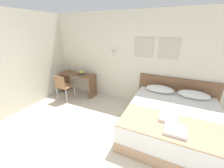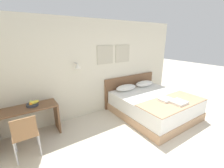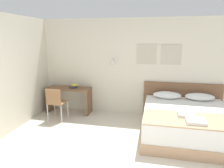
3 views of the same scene
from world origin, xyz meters
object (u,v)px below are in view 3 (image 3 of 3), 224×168
Objects in this scene: pillow_right at (200,97)px; desk at (69,95)px; folded_towel_mid_bed at (196,121)px; throw_blanket at (192,120)px; headboard at (181,100)px; bed at (186,123)px; folded_towel_near_foot at (186,115)px; desk_chair at (56,101)px; pillow_left at (167,95)px; fruit_bowl at (74,86)px.

pillow_right is 0.57× the size of desk.
throw_blanket is at bearing 103.42° from folded_towel_mid_bed.
headboard is 1.10× the size of throw_blanket.
bed is at bearing -14.21° from desk.
folded_towel_near_foot is 0.37× the size of desk_chair.
pillow_right is (0.40, 0.78, 0.39)m from bed.
folded_towel_near_foot is at bearing -22.18° from desk.
throw_blanket is 3.30m from desk_chair.
pillow_left reaches higher than folded_towel_near_foot.
bed is 6.36× the size of folded_towel_near_foot.
pillow_right reaches higher than folded_towel_mid_bed.
throw_blanket is at bearing -90.00° from bed.
desk_chair reaches higher than folded_towel_mid_bed.
throw_blanket is (0.00, -1.64, 0.13)m from headboard.
headboard is 2.83× the size of pillow_left.
desk_chair is at bearing -109.75° from fruit_bowl.
desk_chair reaches higher than pillow_right.
headboard reaches higher than pillow_left.
desk reaches higher than folded_towel_mid_bed.
desk_chair is (-3.22, 0.75, -0.09)m from throw_blanket.
desk_chair is 0.74m from fruit_bowl.
pillow_left reaches higher than desk.
bed is 5.98× the size of folded_towel_mid_bed.
throw_blanket is (0.00, -0.59, 0.31)m from bed.
throw_blanket is 1.46× the size of desk.
bed is 1.01× the size of headboard.
desk is at bearing 179.84° from pillow_left.
folded_towel_mid_bed is (0.12, -0.28, 0.00)m from folded_towel_near_foot.
folded_towel_mid_bed is (0.03, -1.78, 0.17)m from headboard.
folded_towel_mid_bed is 0.39× the size of desk_chair.
desk is 1.45× the size of desk_chair.
bed is at bearing -116.72° from pillow_right.
headboard is (0.00, 1.05, 0.19)m from bed.
fruit_bowl is at bearing 152.87° from folded_towel_mid_bed.
desk is at bearing 156.17° from throw_blanket.
bed is 0.96m from pillow_left.
pillow_right is at bearing 68.58° from folded_towel_near_foot.
fruit_bowl is (-3.38, 0.03, 0.10)m from pillow_right.
pillow_right is 1.43m from throw_blanket.
folded_towel_mid_bed is (0.03, -0.14, 0.04)m from throw_blanket.
desk is 4.52× the size of fruit_bowl.
folded_towel_mid_bed is at bearing -87.35° from bed.
pillow_left is 1.43m from throw_blanket.
bed is 7.31× the size of fruit_bowl.
headboard reaches higher than pillow_right.
folded_towel_near_foot is 3.16m from fruit_bowl.
headboard is 6.29× the size of folded_towel_near_foot.
pillow_left is 2.22× the size of folded_towel_near_foot.
fruit_bowl is at bearing -175.54° from headboard.
pillow_right reaches higher than throw_blanket.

